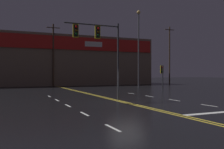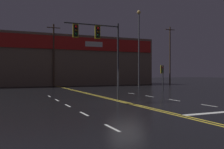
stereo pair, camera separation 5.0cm
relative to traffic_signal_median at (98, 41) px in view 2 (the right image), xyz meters
The scene contains 7 objects.
ground_plane 5.12m from the traffic_signal_median, 49.64° to the right, with size 200.00×200.00×0.00m, color black.
road_markings 5.77m from the traffic_signal_median, 51.48° to the right, with size 12.49×60.00×0.01m.
traffic_signal_median is the anchor object (origin of this frame).
traffic_signal_corner_northeast 14.10m from the traffic_signal_median, 35.07° to the left, with size 0.42×0.36×3.09m.
streetlight_near_left 19.87m from the traffic_signal_median, 51.44° to the left, with size 0.56×0.56×11.66m.
building_backdrop 28.91m from the traffic_signal_median, 87.02° to the left, with size 36.90×10.23×8.78m.
utility_pole_row 23.80m from the traffic_signal_median, 87.86° to the left, with size 47.58×0.26×12.18m.
Camera 2 is at (-7.95, -15.90, 2.06)m, focal length 40.00 mm.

